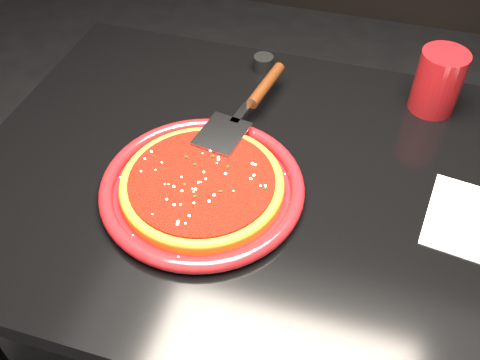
{
  "coord_description": "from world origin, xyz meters",
  "views": [
    {
      "loc": [
        0.1,
        -0.66,
        1.45
      ],
      "look_at": [
        -0.09,
        -0.04,
        0.77
      ],
      "focal_mm": 40.0,
      "sensor_mm": 36.0,
      "label": 1
    }
  ],
  "objects_px": {
    "plate": "(202,187)",
    "ramekin": "(263,63)",
    "table": "(282,294)",
    "pizza_server": "(247,106)",
    "cup": "(438,82)"
  },
  "relations": [
    {
      "from": "plate",
      "to": "ramekin",
      "type": "height_order",
      "value": "ramekin"
    },
    {
      "from": "table",
      "to": "pizza_server",
      "type": "bearing_deg",
      "value": 134.17
    },
    {
      "from": "ramekin",
      "to": "pizza_server",
      "type": "bearing_deg",
      "value": -84.93
    },
    {
      "from": "cup",
      "to": "plate",
      "type": "bearing_deg",
      "value": -135.71
    },
    {
      "from": "pizza_server",
      "to": "table",
      "type": "bearing_deg",
      "value": -36.53
    },
    {
      "from": "cup",
      "to": "ramekin",
      "type": "bearing_deg",
      "value": 175.16
    },
    {
      "from": "plate",
      "to": "cup",
      "type": "height_order",
      "value": "cup"
    },
    {
      "from": "pizza_server",
      "to": "ramekin",
      "type": "bearing_deg",
      "value": 104.36
    },
    {
      "from": "table",
      "to": "ramekin",
      "type": "distance_m",
      "value": 0.53
    },
    {
      "from": "pizza_server",
      "to": "ramekin",
      "type": "xyz_separation_m",
      "value": [
        -0.02,
        0.19,
        -0.03
      ]
    },
    {
      "from": "plate",
      "to": "cup",
      "type": "xyz_separation_m",
      "value": [
        0.37,
        0.36,
        0.05
      ]
    },
    {
      "from": "table",
      "to": "pizza_server",
      "type": "height_order",
      "value": "pizza_server"
    },
    {
      "from": "cup",
      "to": "ramekin",
      "type": "xyz_separation_m",
      "value": [
        -0.37,
        0.03,
        -0.05
      ]
    },
    {
      "from": "cup",
      "to": "ramekin",
      "type": "relative_size",
      "value": 2.93
    },
    {
      "from": "pizza_server",
      "to": "cup",
      "type": "bearing_deg",
      "value": 34.02
    }
  ]
}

